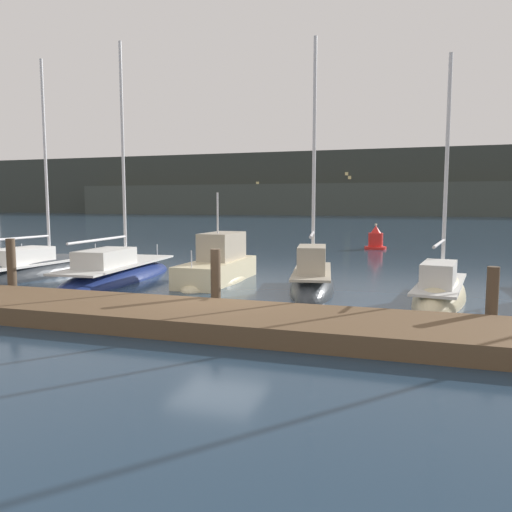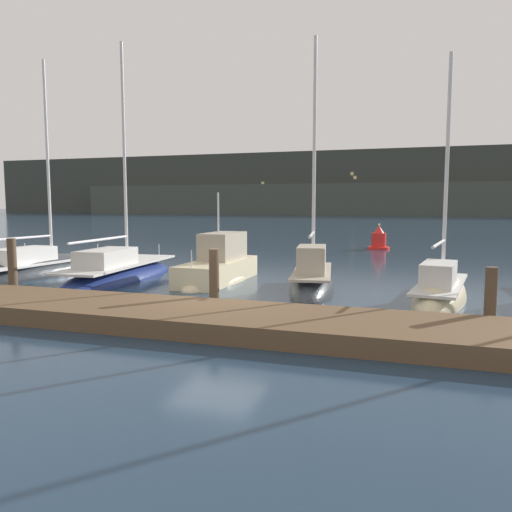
{
  "view_description": "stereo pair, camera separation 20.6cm",
  "coord_description": "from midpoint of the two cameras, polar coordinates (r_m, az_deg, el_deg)",
  "views": [
    {
      "loc": [
        5.19,
        -12.9,
        3.04
      ],
      "look_at": [
        0.0,
        3.6,
        1.2
      ],
      "focal_mm": 35.0,
      "sensor_mm": 36.0,
      "label": 1
    },
    {
      "loc": [
        5.39,
        -12.84,
        3.04
      ],
      "look_at": [
        0.0,
        3.6,
        1.2
      ],
      "focal_mm": 35.0,
      "sensor_mm": 36.0,
      "label": 2
    }
  ],
  "objects": [
    {
      "name": "ground_plane",
      "position": [
        14.25,
        -4.13,
        -6.27
      ],
      "size": [
        400.0,
        400.0,
        0.0
      ],
      "primitive_type": "plane",
      "color": "#1E3347"
    },
    {
      "name": "dock",
      "position": [
        12.6,
        -7.25,
        -6.9
      ],
      "size": [
        35.49,
        2.8,
        0.45
      ],
      "primitive_type": "cube",
      "color": "brown",
      "rests_on": "ground"
    },
    {
      "name": "mooring_pile_1",
      "position": [
        17.84,
        -25.77,
        -1.24
      ],
      "size": [
        0.28,
        0.28,
        1.91
      ],
      "primitive_type": "cylinder",
      "color": "#4C3D2D",
      "rests_on": "ground"
    },
    {
      "name": "mooring_pile_2",
      "position": [
        13.95,
        -4.38,
        -2.83
      ],
      "size": [
        0.28,
        0.28,
        1.77
      ],
      "primitive_type": "cylinder",
      "color": "#4C3D2D",
      "rests_on": "ground"
    },
    {
      "name": "mooring_pile_3",
      "position": [
        13.05,
        25.63,
        -4.53
      ],
      "size": [
        0.28,
        0.28,
        1.55
      ],
      "primitive_type": "cylinder",
      "color": "#4C3D2D",
      "rests_on": "ground"
    },
    {
      "name": "sailboat_berth_2",
      "position": [
        22.99,
        -23.19,
        -1.78
      ],
      "size": [
        2.97,
        7.79,
        9.84
      ],
      "color": "#2D3338",
      "rests_on": "ground"
    },
    {
      "name": "sailboat_berth_3",
      "position": [
        20.6,
        -15.15,
        -2.22
      ],
      "size": [
        2.76,
        8.05,
        9.93
      ],
      "color": "navy",
      "rests_on": "ground"
    },
    {
      "name": "motorboat_berth_4",
      "position": [
        19.44,
        -4.01,
        -1.9
      ],
      "size": [
        1.86,
        5.3,
        3.97
      ],
      "color": "beige",
      "rests_on": "ground"
    },
    {
      "name": "sailboat_berth_5",
      "position": [
        17.5,
        6.76,
        -3.41
      ],
      "size": [
        2.39,
        5.75,
        9.49
      ],
      "color": "#2D3338",
      "rests_on": "ground"
    },
    {
      "name": "sailboat_berth_6",
      "position": [
        16.71,
        20.61,
        -4.4
      ],
      "size": [
        2.32,
        6.06,
        8.44
      ],
      "color": "beige",
      "rests_on": "ground"
    },
    {
      "name": "channel_buoy",
      "position": [
        34.01,
        14.02,
        1.79
      ],
      "size": [
        1.44,
        1.44,
        1.7
      ],
      "color": "red",
      "rests_on": "ground"
    },
    {
      "name": "hillside_backdrop",
      "position": [
        133.4,
        15.29,
        7.77
      ],
      "size": [
        240.0,
        23.0,
        16.25
      ],
      "color": "#333833",
      "rests_on": "ground"
    }
  ]
}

